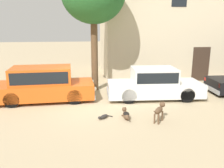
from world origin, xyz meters
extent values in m
plane|color=tan|center=(0.00, 0.00, 0.00)|extent=(80.00, 80.00, 0.00)
cube|color=#D15619|center=(-2.00, 1.07, 0.49)|extent=(4.46, 1.96, 0.68)
cube|color=#D15619|center=(-2.13, 1.06, 1.20)|extent=(2.70, 1.64, 0.74)
cube|color=black|center=(-2.13, 1.06, 1.21)|extent=(2.49, 1.66, 0.52)
cube|color=#999BA0|center=(0.17, 1.15, 0.26)|extent=(0.19, 1.75, 0.20)
sphere|color=silver|center=(0.17, 1.87, 0.64)|extent=(0.20, 0.20, 0.20)
sphere|color=silver|center=(0.23, 0.44, 0.64)|extent=(0.20, 0.20, 0.20)
cube|color=red|center=(-4.21, 1.75, 0.66)|extent=(0.05, 0.18, 0.18)
cylinder|color=black|center=(-0.72, 1.91, 0.33)|extent=(0.68, 0.23, 0.67)
cylinder|color=black|center=(-0.65, 0.33, 0.33)|extent=(0.68, 0.23, 0.67)
cylinder|color=black|center=(-3.35, 1.80, 0.33)|extent=(0.68, 0.23, 0.67)
cylinder|color=black|center=(-3.29, 0.22, 0.33)|extent=(0.68, 0.23, 0.67)
cube|color=silver|center=(3.12, 0.83, 0.46)|extent=(4.51, 2.01, 0.62)
cube|color=silver|center=(3.07, 0.84, 1.11)|extent=(2.11, 1.63, 0.69)
cube|color=black|center=(3.07, 0.84, 1.12)|extent=(1.95, 1.65, 0.48)
cube|color=#999BA0|center=(5.30, 0.71, 0.26)|extent=(0.22, 1.73, 0.20)
cube|color=#999BA0|center=(0.93, 0.96, 0.26)|extent=(0.22, 1.73, 0.20)
sphere|color=silver|center=(5.37, 1.41, 0.60)|extent=(0.20, 0.20, 0.20)
sphere|color=silver|center=(5.29, 0.01, 0.60)|extent=(0.20, 0.20, 0.20)
cube|color=red|center=(0.98, 1.72, 0.61)|extent=(0.05, 0.18, 0.18)
cube|color=red|center=(0.89, 0.20, 0.61)|extent=(0.05, 0.18, 0.18)
cylinder|color=black|center=(4.48, 1.54, 0.33)|extent=(0.68, 0.24, 0.67)
cylinder|color=black|center=(4.40, -0.02, 0.33)|extent=(0.68, 0.24, 0.67)
cylinder|color=black|center=(1.84, 1.69, 0.33)|extent=(0.68, 0.24, 0.67)
cylinder|color=black|center=(1.75, 0.13, 0.33)|extent=(0.68, 0.24, 0.67)
cube|color=#999BA0|center=(6.20, 1.10, 0.26)|extent=(0.18, 1.68, 0.20)
cube|color=red|center=(6.23, 1.84, 0.61)|extent=(0.05, 0.18, 0.18)
cube|color=red|center=(6.18, 0.37, 0.61)|extent=(0.05, 0.18, 0.18)
cylinder|color=black|center=(7.12, 1.83, 0.33)|extent=(0.67, 0.22, 0.66)
cube|color=beige|center=(9.47, 6.93, 3.68)|extent=(16.52, 6.01, 7.36)
cube|color=#38281E|center=(6.99, 3.91, 1.05)|extent=(1.10, 0.02, 2.10)
cylinder|color=brown|center=(1.23, -1.36, 0.03)|extent=(0.10, 0.06, 0.06)
cylinder|color=brown|center=(1.37, -1.35, 0.03)|extent=(0.10, 0.06, 0.06)
ellipsoid|color=brown|center=(1.30, -1.62, 0.13)|extent=(0.24, 0.59, 0.27)
ellipsoid|color=black|center=(1.31, -1.66, 0.21)|extent=(0.22, 0.33, 0.15)
sphere|color=brown|center=(1.30, -1.26, 0.24)|extent=(0.18, 0.18, 0.18)
cone|color=brown|center=(1.30, -1.17, 0.23)|extent=(0.10, 0.10, 0.10)
cone|color=brown|center=(1.24, -1.26, 0.32)|extent=(0.06, 0.06, 0.08)
cone|color=brown|center=(1.35, -1.26, 0.32)|extent=(0.06, 0.06, 0.08)
cylinder|color=brown|center=(1.31, -1.98, 0.17)|extent=(0.05, 0.21, 0.08)
cylinder|color=brown|center=(2.47, -1.86, 0.18)|extent=(0.06, 0.06, 0.37)
cylinder|color=brown|center=(2.59, -1.95, 0.18)|extent=(0.06, 0.06, 0.37)
cylinder|color=brown|center=(2.23, -2.17, 0.18)|extent=(0.06, 0.06, 0.37)
cylinder|color=brown|center=(2.35, -2.26, 0.18)|extent=(0.06, 0.06, 0.37)
ellipsoid|color=brown|center=(2.41, -2.06, 0.45)|extent=(0.53, 0.60, 0.23)
sphere|color=brown|center=(2.64, -1.77, 0.56)|extent=(0.21, 0.21, 0.21)
cone|color=brown|center=(2.70, -1.68, 0.54)|extent=(0.16, 0.16, 0.11)
cone|color=brown|center=(2.59, -1.73, 0.65)|extent=(0.10, 0.10, 0.09)
cone|color=brown|center=(2.69, -1.81, 0.65)|extent=(0.10, 0.10, 0.09)
cylinder|color=brown|center=(2.18, -2.36, 0.51)|extent=(0.16, 0.19, 0.16)
ellipsoid|color=#2D2B28|center=(0.48, -1.50, 0.08)|extent=(0.41, 0.36, 0.16)
sphere|color=#2D2B28|center=(0.30, -1.65, 0.10)|extent=(0.10, 0.10, 0.10)
cone|color=#2D2B28|center=(0.31, -1.67, 0.14)|extent=(0.05, 0.05, 0.04)
cone|color=#2D2B28|center=(0.28, -1.63, 0.14)|extent=(0.05, 0.05, 0.04)
cylinder|color=#2D2B28|center=(0.73, -1.33, 0.02)|extent=(0.20, 0.16, 0.04)
cylinder|color=brown|center=(0.37, 2.58, 1.88)|extent=(0.35, 0.35, 3.76)
camera|label=1|loc=(-0.23, -9.77, 3.44)|focal=37.95mm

